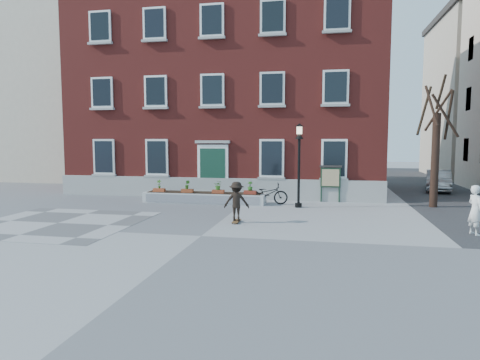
% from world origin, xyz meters
% --- Properties ---
extents(ground, '(100.00, 100.00, 0.00)m').
position_xyz_m(ground, '(0.00, 0.00, 0.00)').
color(ground, gray).
rests_on(ground, ground).
extents(checker_patch, '(6.00, 6.00, 0.01)m').
position_xyz_m(checker_patch, '(-6.00, 1.00, 0.01)').
color(checker_patch, '#525254').
rests_on(checker_patch, ground).
extents(distant_building, '(10.00, 12.00, 13.00)m').
position_xyz_m(distant_building, '(-18.00, 20.00, 6.50)').
color(distant_building, beige).
rests_on(distant_building, ground).
extents(bicycle, '(2.10, 1.06, 1.05)m').
position_xyz_m(bicycle, '(1.20, 7.28, 0.53)').
color(bicycle, black).
rests_on(bicycle, ground).
extents(parked_car, '(2.16, 4.15, 1.30)m').
position_xyz_m(parked_car, '(10.79, 14.66, 0.65)').
color(parked_car, '#ACAFB1').
rests_on(parked_car, ground).
extents(bystander, '(0.59, 0.72, 1.68)m').
position_xyz_m(bystander, '(8.93, 2.01, 0.84)').
color(bystander, white).
rests_on(bystander, ground).
extents(brick_building, '(18.40, 10.85, 12.60)m').
position_xyz_m(brick_building, '(-2.00, 13.98, 6.30)').
color(brick_building, maroon).
rests_on(brick_building, ground).
extents(planter_assembly, '(6.20, 1.12, 1.15)m').
position_xyz_m(planter_assembly, '(-1.99, 7.18, 0.31)').
color(planter_assembly, silver).
rests_on(planter_assembly, ground).
extents(bare_tree, '(1.83, 1.83, 6.16)m').
position_xyz_m(bare_tree, '(9.01, 8.01, 2.79)').
color(bare_tree, black).
rests_on(bare_tree, ground).
extents(lamp_post, '(0.40, 0.40, 3.93)m').
position_xyz_m(lamp_post, '(2.77, 6.65, 2.54)').
color(lamp_post, black).
rests_on(lamp_post, ground).
extents(notice_board, '(1.10, 0.16, 1.87)m').
position_xyz_m(notice_board, '(4.24, 8.70, 1.26)').
color(notice_board, '#193325').
rests_on(notice_board, ground).
extents(skateboarder, '(1.03, 0.78, 1.58)m').
position_xyz_m(skateboarder, '(0.67, 2.48, 0.82)').
color(skateboarder, brown).
rests_on(skateboarder, ground).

